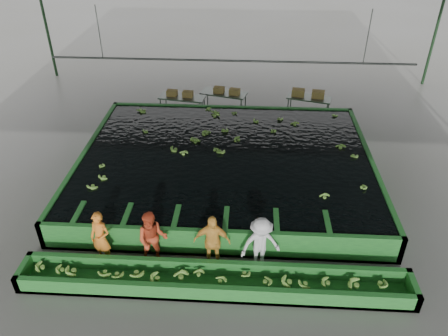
# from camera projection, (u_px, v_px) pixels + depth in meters

# --- Properties ---
(ground) EXTENTS (80.00, 80.00, 0.00)m
(ground) POSITION_uv_depth(u_px,v_px,m) (223.00, 202.00, 14.19)
(ground) COLOR slate
(ground) RESTS_ON ground
(shed_roof) EXTENTS (20.00, 22.00, 0.04)m
(shed_roof) POSITION_uv_depth(u_px,v_px,m) (223.00, 51.00, 11.47)
(shed_roof) COLOR slate
(shed_roof) RESTS_ON shed_posts
(shed_posts) EXTENTS (20.00, 22.00, 5.00)m
(shed_posts) POSITION_uv_depth(u_px,v_px,m) (223.00, 135.00, 12.83)
(shed_posts) COLOR #19361C
(shed_posts) RESTS_ON ground
(flotation_tank) EXTENTS (10.00, 8.00, 0.90)m
(flotation_tank) POSITION_uv_depth(u_px,v_px,m) (226.00, 166.00, 15.20)
(flotation_tank) COLOR #247129
(flotation_tank) RESTS_ON ground
(tank_water) EXTENTS (9.70, 7.70, 0.00)m
(tank_water) POSITION_uv_depth(u_px,v_px,m) (226.00, 156.00, 14.99)
(tank_water) COLOR black
(tank_water) RESTS_ON flotation_tank
(sorting_trough) EXTENTS (10.00, 1.00, 0.50)m
(sorting_trough) POSITION_uv_depth(u_px,v_px,m) (214.00, 281.00, 11.04)
(sorting_trough) COLOR #247129
(sorting_trough) RESTS_ON ground
(cableway_rail) EXTENTS (0.08, 0.08, 14.00)m
(cableway_rail) POSITION_uv_depth(u_px,v_px,m) (231.00, 61.00, 16.74)
(cableway_rail) COLOR #59605B
(cableway_rail) RESTS_ON shed_roof
(rail_hanger_left) EXTENTS (0.04, 0.04, 2.00)m
(rail_hanger_left) POSITION_uv_depth(u_px,v_px,m) (99.00, 32.00, 16.45)
(rail_hanger_left) COLOR #59605B
(rail_hanger_left) RESTS_ON shed_roof
(rail_hanger_right) EXTENTS (0.04, 0.04, 2.00)m
(rail_hanger_right) POSITION_uv_depth(u_px,v_px,m) (368.00, 37.00, 15.94)
(rail_hanger_right) COLOR #59605B
(rail_hanger_right) RESTS_ON shed_roof
(worker_a) EXTENTS (0.67, 0.54, 1.60)m
(worker_a) POSITION_uv_depth(u_px,v_px,m) (101.00, 238.00, 11.57)
(worker_a) COLOR orange
(worker_a) RESTS_ON ground
(worker_b) EXTENTS (0.89, 0.73, 1.68)m
(worker_b) POSITION_uv_depth(u_px,v_px,m) (152.00, 239.00, 11.48)
(worker_b) COLOR #D04725
(worker_b) RESTS_ON ground
(worker_c) EXTENTS (0.98, 0.41, 1.67)m
(worker_c) POSITION_uv_depth(u_px,v_px,m) (212.00, 242.00, 11.40)
(worker_c) COLOR #FBB945
(worker_c) RESTS_ON ground
(worker_d) EXTENTS (1.18, 0.87, 1.63)m
(worker_d) POSITION_uv_depth(u_px,v_px,m) (260.00, 244.00, 11.35)
(worker_d) COLOR silver
(worker_d) RESTS_ON ground
(packing_table_left) EXTENTS (2.09, 1.11, 0.91)m
(packing_table_left) POSITION_uv_depth(u_px,v_px,m) (183.00, 106.00, 19.30)
(packing_table_left) COLOR #59605B
(packing_table_left) RESTS_ON ground
(packing_table_mid) EXTENTS (2.15, 1.29, 0.92)m
(packing_table_mid) POSITION_uv_depth(u_px,v_px,m) (224.00, 102.00, 19.64)
(packing_table_mid) COLOR #59605B
(packing_table_mid) RESTS_ON ground
(packing_table_right) EXTENTS (2.03, 1.24, 0.86)m
(packing_table_right) POSITION_uv_depth(u_px,v_px,m) (308.00, 106.00, 19.33)
(packing_table_right) COLOR #59605B
(packing_table_right) RESTS_ON ground
(box_stack_left) EXTENTS (1.18, 0.44, 0.25)m
(box_stack_left) POSITION_uv_depth(u_px,v_px,m) (180.00, 96.00, 19.08)
(box_stack_left) COLOR olive
(box_stack_left) RESTS_ON packing_table_left
(box_stack_mid) EXTENTS (1.21, 0.58, 0.25)m
(box_stack_mid) POSITION_uv_depth(u_px,v_px,m) (227.00, 93.00, 19.31)
(box_stack_mid) COLOR olive
(box_stack_mid) RESTS_ON packing_table_mid
(box_stack_right) EXTENTS (1.45, 0.63, 0.30)m
(box_stack_right) POSITION_uv_depth(u_px,v_px,m) (308.00, 97.00, 19.15)
(box_stack_right) COLOR olive
(box_stack_right) RESTS_ON packing_table_right
(floating_bananas) EXTENTS (8.77, 5.98, 0.12)m
(floating_bananas) POSITION_uv_depth(u_px,v_px,m) (227.00, 144.00, 15.66)
(floating_bananas) COLOR #70AD3E
(floating_bananas) RESTS_ON tank_water
(trough_bananas) EXTENTS (9.43, 0.63, 0.13)m
(trough_bananas) POSITION_uv_depth(u_px,v_px,m) (214.00, 277.00, 10.96)
(trough_bananas) COLOR #70AD3E
(trough_bananas) RESTS_ON sorting_trough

